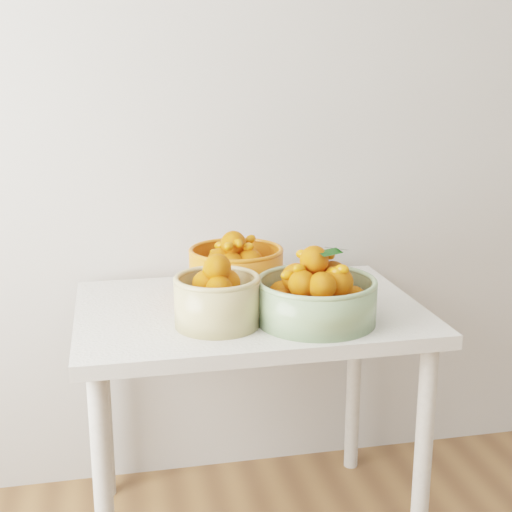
% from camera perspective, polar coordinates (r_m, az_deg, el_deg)
% --- Properties ---
extents(table, '(1.00, 0.70, 0.75)m').
position_cam_1_polar(table, '(2.13, -0.55, -6.47)').
color(table, silver).
rests_on(table, ground).
extents(bowl_cream, '(0.30, 0.30, 0.20)m').
position_cam_1_polar(bowl_cream, '(1.92, -3.14, -3.41)').
color(bowl_cream, tan).
rests_on(bowl_cream, table).
extents(bowl_green, '(0.41, 0.41, 0.21)m').
position_cam_1_polar(bowl_green, '(1.96, 4.82, -3.19)').
color(bowl_green, gray).
rests_on(bowl_green, table).
extents(bowl_orange, '(0.32, 0.32, 0.21)m').
position_cam_1_polar(bowl_orange, '(2.16, -1.59, -1.23)').
color(bowl_orange, orange).
rests_on(bowl_orange, table).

